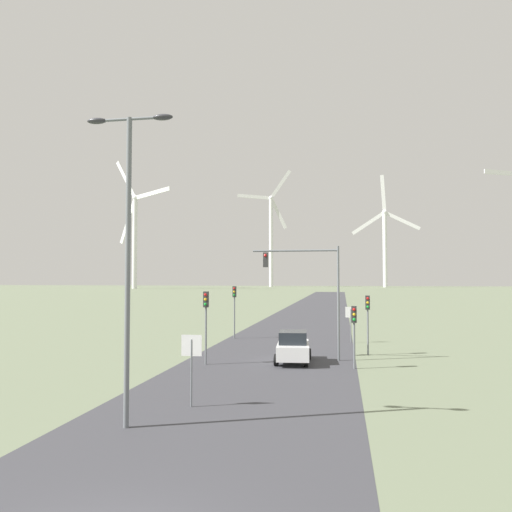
{
  "coord_description": "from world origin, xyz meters",
  "views": [
    {
      "loc": [
        4.26,
        -8.3,
        4.91
      ],
      "look_at": [
        0.0,
        16.25,
        6.01
      ],
      "focal_mm": 35.0,
      "sensor_mm": 36.0,
      "label": 1
    }
  ],
  "objects": [
    {
      "name": "road_surface",
      "position": [
        0.0,
        48.0,
        0.0
      ],
      "size": [
        10.0,
        240.0,
        0.01
      ],
      "color": "#38383D",
      "rests_on": "ground"
    },
    {
      "name": "streetlamp",
      "position": [
        -2.78,
        7.3,
        6.45
      ],
      "size": [
        3.05,
        0.32,
        10.36
      ],
      "color": "slate",
      "rests_on": "ground"
    },
    {
      "name": "stop_sign_near",
      "position": [
        -1.45,
        10.2,
        1.91
      ],
      "size": [
        0.81,
        0.07,
        2.73
      ],
      "color": "slate",
      "rests_on": "ground"
    },
    {
      "name": "stop_sign_far",
      "position": [
        4.86,
        30.33,
        1.9
      ],
      "size": [
        0.81,
        0.07,
        2.71
      ],
      "color": "slate",
      "rests_on": "ground"
    },
    {
      "name": "traffic_light_post_near_left",
      "position": [
        -3.43,
        19.29,
        3.03
      ],
      "size": [
        0.28,
        0.34,
        4.14
      ],
      "color": "slate",
      "rests_on": "ground"
    },
    {
      "name": "traffic_light_post_near_right",
      "position": [
        5.83,
        24.41,
        2.78
      ],
      "size": [
        0.28,
        0.34,
        3.79
      ],
      "color": "slate",
      "rests_on": "ground"
    },
    {
      "name": "traffic_light_post_mid_left",
      "position": [
        -4.42,
        31.46,
        3.1
      ],
      "size": [
        0.28,
        0.34,
        4.24
      ],
      "color": "slate",
      "rests_on": "ground"
    },
    {
      "name": "traffic_light_post_mid_right",
      "position": [
        4.86,
        19.38,
        2.49
      ],
      "size": [
        0.28,
        0.34,
        3.38
      ],
      "color": "slate",
      "rests_on": "ground"
    },
    {
      "name": "traffic_light_mast_overhead",
      "position": [
        2.29,
        21.88,
        4.87
      ],
      "size": [
        5.23,
        0.35,
        6.82
      ],
      "color": "slate",
      "rests_on": "ground"
    },
    {
      "name": "car_approaching",
      "position": [
        1.41,
        20.76,
        0.91
      ],
      "size": [
        2.12,
        4.23,
        1.83
      ],
      "color": "white",
      "rests_on": "ground"
    },
    {
      "name": "wind_turbine_far_left",
      "position": [
        -89.38,
        206.49,
        26.57
      ],
      "size": [
        32.76,
        16.5,
        60.61
      ],
      "color": "white",
      "rests_on": "ground"
    },
    {
      "name": "wind_turbine_left",
      "position": [
        -34.26,
        262.45,
        29.8
      ],
      "size": [
        29.29,
        6.55,
        64.8
      ],
      "color": "white",
      "rests_on": "ground"
    },
    {
      "name": "wind_turbine_center",
      "position": [
        26.27,
        259.2,
        24.85
      ],
      "size": [
        35.12,
        2.6,
        59.03
      ],
      "color": "white",
      "rests_on": "ground"
    }
  ]
}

